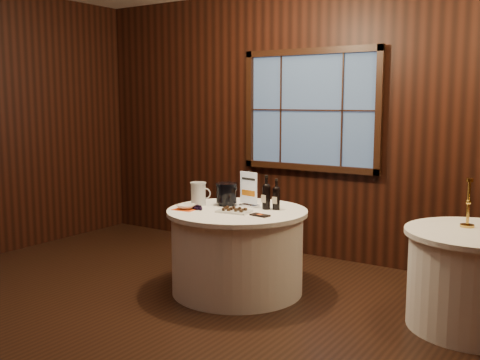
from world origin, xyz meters
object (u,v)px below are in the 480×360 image
Objects in this scene: sign_stand at (249,194)px; cracker_bowl at (186,207)px; port_bottle_left at (266,194)px; chocolate_box at (260,215)px; side_table at (475,280)px; chocolate_plate at (234,210)px; ice_bucket at (226,194)px; grape_bunch at (199,207)px; brass_candlestick at (468,209)px; main_table at (237,250)px; port_bottle_right at (276,196)px; glass_pitcher at (198,193)px.

cracker_bowl is (-0.41, -0.43, -0.09)m from sign_stand.
port_bottle_left is 0.34m from chocolate_box.
sign_stand is 2.05× the size of cracker_bowl.
side_table is 6.53× the size of cracker_bowl.
chocolate_box is (0.11, -0.30, -0.13)m from port_bottle_left.
chocolate_box is at bearing -165.54° from side_table.
chocolate_plate is (0.04, -0.31, -0.10)m from sign_stand.
sign_stand reaches higher than ice_bucket.
grape_bunch is (-0.61, -0.06, 0.01)m from chocolate_box.
cracker_bowl is at bearing -164.25° from brass_candlestick.
sign_stand is at bearing 97.21° from chocolate_plate.
port_bottle_right is at bearing 33.23° from main_table.
port_bottle_right reaches higher than grape_bunch.
brass_candlestick is (1.90, 0.40, 0.52)m from main_table.
chocolate_plate reaches higher than chocolate_box.
port_bottle_right is at bearing 33.46° from grape_bunch.
glass_pitcher is (-0.73, -0.20, -0.01)m from port_bottle_right.
port_bottle_left is (0.21, 0.16, 0.52)m from main_table.
sign_stand is 1.08× the size of port_bottle_left.
cracker_bowl is at bearing -149.89° from port_bottle_right.
side_table is 1.78m from port_bottle_right.
sign_stand is 1.87× the size of grape_bunch.
port_bottle_right reaches higher than cracker_bowl.
ice_bucket is 1.17× the size of grape_bunch.
sign_stand reaches higher than side_table.
cracker_bowl is at bearing -164.63° from chocolate_plate.
grape_bunch is at bearing -148.71° from port_bottle_right.
side_table is 2.38m from grape_bunch.
ice_bucket is 1.28× the size of cracker_bowl.
main_table is at bearing -82.09° from sign_stand.
sign_stand is 0.20m from port_bottle_left.
port_bottle_left reaches higher than ice_bucket.
glass_pitcher is 1.31× the size of cracker_bowl.
glass_pitcher is at bearing -166.60° from port_bottle_right.
port_bottle_left is at bearing 119.44° from chocolate_box.
side_table is 2.79× the size of brass_candlestick.
ice_bucket is (-2.20, -0.18, 0.49)m from side_table.
sign_stand is 0.60m from cracker_bowl.
grape_bunch is at bearing -164.76° from brass_candlestick.
chocolate_box is at bearing -2.22° from chocolate_plate.
port_bottle_left is at bearing -3.82° from glass_pitcher.
cracker_bowl is 2.39m from brass_candlestick.
cracker_bowl is at bearing -162.94° from chocolate_box.
sign_stand is 0.49m from grape_bunch.
port_bottle_right reaches higher than chocolate_box.
ice_bucket is (-0.21, -0.07, -0.00)m from sign_stand.
main_table is 7.55× the size of chocolate_box.
glass_pitcher is at bearing -169.95° from brass_candlestick.
side_table is at bearing 12.14° from grape_bunch.
chocolate_box is 0.78× the size of glass_pitcher.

